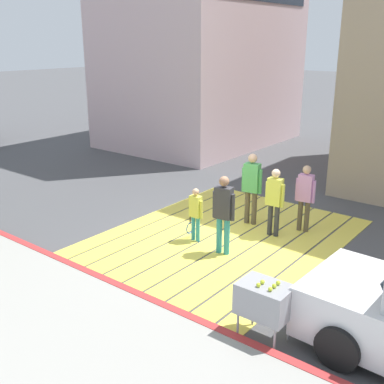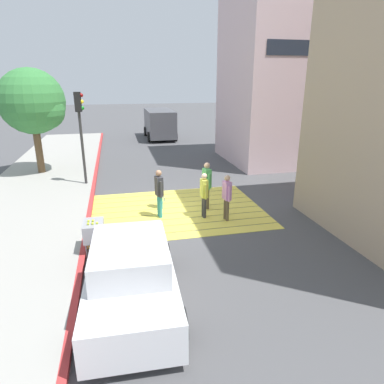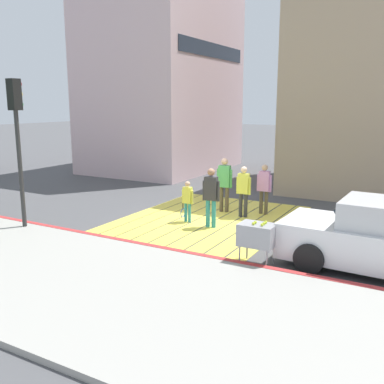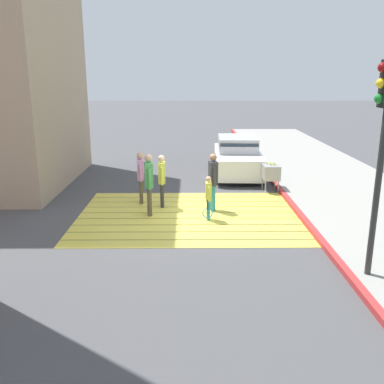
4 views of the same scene
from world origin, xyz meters
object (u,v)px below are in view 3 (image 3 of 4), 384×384
at_px(traffic_light_corner, 17,124).
at_px(tennis_ball_cart, 257,235).
at_px(pedestrian_adult_trailing, 224,181).
at_px(pedestrian_teen_behind, 211,193).
at_px(pedestrian_adult_lead, 264,185).
at_px(pedestrian_adult_side, 244,188).
at_px(pedestrian_child_with_racket, 187,199).

xyz_separation_m(traffic_light_corner, tennis_ball_cart, (0.68, -6.79, -2.34)).
bearing_deg(pedestrian_adult_trailing, tennis_ball_cart, -146.29).
bearing_deg(pedestrian_teen_behind, traffic_light_corner, 122.03).
distance_m(traffic_light_corner, pedestrian_adult_lead, 7.68).
xyz_separation_m(tennis_ball_cart, pedestrian_adult_trailing, (4.03, 2.69, 0.36)).
xyz_separation_m(pedestrian_adult_lead, pedestrian_adult_side, (-0.70, 0.43, -0.00)).
bearing_deg(pedestrian_adult_trailing, pedestrian_adult_lead, -73.05).
bearing_deg(pedestrian_teen_behind, pedestrian_adult_side, -13.68).
height_order(pedestrian_adult_lead, pedestrian_adult_side, pedestrian_adult_lead).
bearing_deg(traffic_light_corner, pedestrian_adult_side, -48.24).
height_order(tennis_ball_cart, pedestrian_adult_side, pedestrian_adult_side).
bearing_deg(traffic_light_corner, pedestrian_adult_lead, -46.44).
xyz_separation_m(tennis_ball_cart, pedestrian_teen_behind, (2.16, 2.25, 0.32)).
xyz_separation_m(pedestrian_adult_side, pedestrian_child_with_racket, (-1.38, 1.27, -0.24)).
relative_size(traffic_light_corner, pedestrian_child_with_racket, 3.32).
bearing_deg(pedestrian_teen_behind, pedestrian_adult_lead, -19.83).
bearing_deg(pedestrian_adult_trailing, pedestrian_adult_side, -111.24).
relative_size(traffic_light_corner, pedestrian_adult_lead, 2.57).
relative_size(pedestrian_adult_trailing, pedestrian_adult_side, 1.11).
relative_size(pedestrian_adult_lead, pedestrian_teen_behind, 0.94).
bearing_deg(pedestrian_adult_lead, pedestrian_adult_trailing, 106.95).
distance_m(pedestrian_adult_side, pedestrian_teen_behind, 1.60).
distance_m(pedestrian_adult_trailing, pedestrian_adult_side, 0.88).
bearing_deg(pedestrian_child_with_racket, traffic_light_corner, 129.56).
bearing_deg(pedestrian_adult_trailing, pedestrian_child_with_racket, 165.13).
bearing_deg(pedestrian_adult_side, pedestrian_teen_behind, 166.32).
relative_size(traffic_light_corner, pedestrian_adult_side, 2.58).
distance_m(traffic_light_corner, pedestrian_child_with_racket, 5.28).
xyz_separation_m(pedestrian_adult_side, pedestrian_teen_behind, (-1.55, 0.38, 0.07)).
relative_size(tennis_ball_cart, pedestrian_teen_behind, 0.58).
distance_m(tennis_ball_cart, pedestrian_child_with_racket, 3.92).
relative_size(traffic_light_corner, tennis_ball_cart, 4.17).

